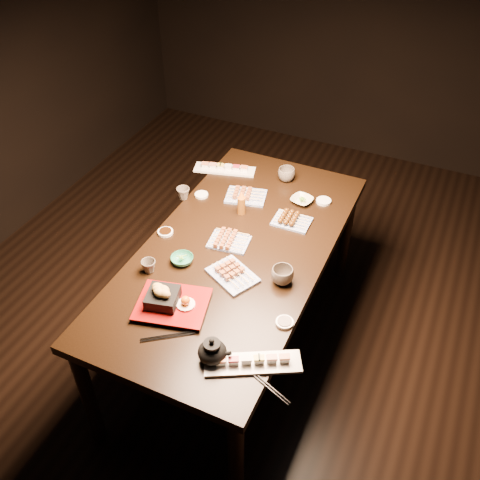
% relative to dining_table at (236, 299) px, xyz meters
% --- Properties ---
extents(ground, '(5.00, 5.00, 0.00)m').
position_rel_dining_table_xyz_m(ground, '(0.04, 0.00, -0.38)').
color(ground, black).
rests_on(ground, ground).
extents(dining_table, '(1.24, 1.94, 0.75)m').
position_rel_dining_table_xyz_m(dining_table, '(0.00, 0.00, 0.00)').
color(dining_table, black).
rests_on(dining_table, ground).
extents(sushi_platter_near, '(0.40, 0.28, 0.05)m').
position_rel_dining_table_xyz_m(sushi_platter_near, '(0.37, -0.63, 0.40)').
color(sushi_platter_near, white).
rests_on(sushi_platter_near, dining_table).
extents(sushi_platter_far, '(0.39, 0.20, 0.05)m').
position_rel_dining_table_xyz_m(sushi_platter_far, '(-0.37, 0.64, 0.40)').
color(sushi_platter_far, white).
rests_on(sushi_platter_far, dining_table).
extents(yakitori_plate_center, '(0.22, 0.17, 0.05)m').
position_rel_dining_table_xyz_m(yakitori_plate_center, '(-0.05, 0.03, 0.40)').
color(yakitori_plate_center, '#828EB6').
rests_on(yakitori_plate_center, dining_table).
extents(yakitori_plate_right, '(0.28, 0.26, 0.06)m').
position_rel_dining_table_xyz_m(yakitori_plate_right, '(0.07, -0.19, 0.40)').
color(yakitori_plate_right, '#828EB6').
rests_on(yakitori_plate_right, dining_table).
extents(yakitori_plate_left, '(0.26, 0.21, 0.06)m').
position_rel_dining_table_xyz_m(yakitori_plate_left, '(-0.14, 0.43, 0.40)').
color(yakitori_plate_left, '#828EB6').
rests_on(yakitori_plate_left, dining_table).
extents(tsukune_plate, '(0.20, 0.15, 0.05)m').
position_rel_dining_table_xyz_m(tsukune_plate, '(0.18, 0.32, 0.40)').
color(tsukune_plate, '#828EB6').
rests_on(tsukune_plate, dining_table).
extents(edamame_bowl_green, '(0.13, 0.13, 0.04)m').
position_rel_dining_table_xyz_m(edamame_bowl_green, '(-0.20, -0.20, 0.39)').
color(edamame_bowl_green, '#2B845E').
rests_on(edamame_bowl_green, dining_table).
extents(edamame_bowl_cream, '(0.14, 0.14, 0.03)m').
position_rel_dining_table_xyz_m(edamame_bowl_cream, '(0.17, 0.52, 0.39)').
color(edamame_bowl_cream, beige).
rests_on(edamame_bowl_cream, dining_table).
extents(tempura_tray, '(0.37, 0.32, 0.12)m').
position_rel_dining_table_xyz_m(tempura_tray, '(-0.09, -0.49, 0.43)').
color(tempura_tray, black).
rests_on(tempura_tray, dining_table).
extents(teacup_near_left, '(0.10, 0.10, 0.07)m').
position_rel_dining_table_xyz_m(teacup_near_left, '(-0.31, -0.33, 0.41)').
color(teacup_near_left, brown).
rests_on(teacup_near_left, dining_table).
extents(teacup_mid_right, '(0.13, 0.13, 0.08)m').
position_rel_dining_table_xyz_m(teacup_mid_right, '(0.30, -0.13, 0.42)').
color(teacup_mid_right, brown).
rests_on(teacup_mid_right, dining_table).
extents(teacup_far_left, '(0.08, 0.08, 0.07)m').
position_rel_dining_table_xyz_m(teacup_far_left, '(-0.46, 0.27, 0.41)').
color(teacup_far_left, brown).
rests_on(teacup_far_left, dining_table).
extents(teacup_far_right, '(0.13, 0.13, 0.08)m').
position_rel_dining_table_xyz_m(teacup_far_right, '(0.01, 0.70, 0.41)').
color(teacup_far_right, brown).
rests_on(teacup_far_right, dining_table).
extents(teapot, '(0.16, 0.16, 0.12)m').
position_rel_dining_table_xyz_m(teapot, '(0.21, -0.67, 0.44)').
color(teapot, black).
rests_on(teapot, dining_table).
extents(condiment_bottle, '(0.05, 0.05, 0.14)m').
position_rel_dining_table_xyz_m(condiment_bottle, '(-0.10, 0.29, 0.44)').
color(condiment_bottle, brown).
rests_on(condiment_bottle, dining_table).
extents(sauce_dish_west, '(0.11, 0.11, 0.01)m').
position_rel_dining_table_xyz_m(sauce_dish_west, '(-0.39, -0.04, 0.38)').
color(sauce_dish_west, white).
rests_on(sauce_dish_west, dining_table).
extents(sauce_dish_east, '(0.12, 0.12, 0.01)m').
position_rel_dining_table_xyz_m(sauce_dish_east, '(0.28, 0.57, 0.38)').
color(sauce_dish_east, white).
rests_on(sauce_dish_east, dining_table).
extents(sauce_dish_se, '(0.08, 0.08, 0.01)m').
position_rel_dining_table_xyz_m(sauce_dish_se, '(0.41, -0.37, 0.38)').
color(sauce_dish_se, white).
rests_on(sauce_dish_se, dining_table).
extents(sauce_dish_nw, '(0.11, 0.11, 0.01)m').
position_rel_dining_table_xyz_m(sauce_dish_nw, '(-0.38, 0.34, 0.38)').
color(sauce_dish_nw, white).
rests_on(sauce_dish_nw, dining_table).
extents(chopsticks_near, '(0.20, 0.15, 0.01)m').
position_rel_dining_table_xyz_m(chopsticks_near, '(-0.02, -0.65, 0.38)').
color(chopsticks_near, black).
rests_on(chopsticks_near, dining_table).
extents(chopsticks_se, '(0.20, 0.09, 0.01)m').
position_rel_dining_table_xyz_m(chopsticks_se, '(0.47, -0.70, 0.38)').
color(chopsticks_se, black).
rests_on(chopsticks_se, dining_table).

